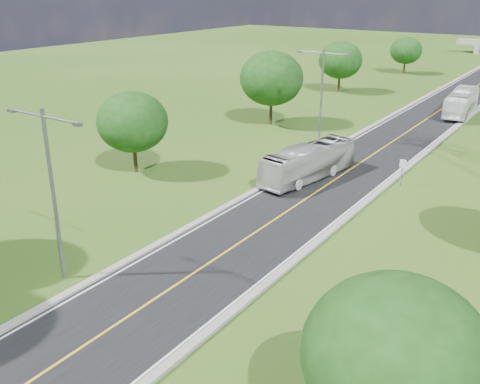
% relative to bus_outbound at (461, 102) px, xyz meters
% --- Properties ---
extents(ground, '(260.00, 260.00, 0.00)m').
position_rel_bus_outbound_xyz_m(ground, '(-2.85, -8.21, -1.67)').
color(ground, '#2A4D15').
rests_on(ground, ground).
extents(road, '(8.00, 150.00, 0.06)m').
position_rel_bus_outbound_xyz_m(road, '(-2.85, -2.21, -1.64)').
color(road, black).
rests_on(road, ground).
extents(curb_left, '(0.50, 150.00, 0.22)m').
position_rel_bus_outbound_xyz_m(curb_left, '(-7.10, -2.21, -1.56)').
color(curb_left, gray).
rests_on(curb_left, ground).
extents(curb_right, '(0.50, 150.00, 0.22)m').
position_rel_bus_outbound_xyz_m(curb_right, '(1.40, -2.21, -1.56)').
color(curb_right, gray).
rests_on(curb_right, ground).
extents(speed_limit_sign, '(0.55, 0.09, 2.40)m').
position_rel_bus_outbound_xyz_m(speed_limit_sign, '(2.35, -30.23, -0.07)').
color(speed_limit_sign, slate).
rests_on(speed_limit_sign, ground).
extents(streetlight_near_left, '(5.90, 0.25, 10.00)m').
position_rel_bus_outbound_xyz_m(streetlight_near_left, '(-8.85, -56.21, 4.27)').
color(streetlight_near_left, slate).
rests_on(streetlight_near_left, ground).
extents(streetlight_mid_left, '(5.90, 0.25, 10.00)m').
position_rel_bus_outbound_xyz_m(streetlight_mid_left, '(-8.85, -23.21, 4.27)').
color(streetlight_mid_left, slate).
rests_on(streetlight_mid_left, ground).
extents(tree_lb, '(6.30, 6.30, 7.33)m').
position_rel_bus_outbound_xyz_m(tree_lb, '(-18.85, -40.21, 2.97)').
color(tree_lb, black).
rests_on(tree_lb, ground).
extents(tree_lc, '(7.56, 7.56, 8.79)m').
position_rel_bus_outbound_xyz_m(tree_lc, '(-17.85, -18.21, 3.91)').
color(tree_lc, black).
rests_on(tree_lc, ground).
extents(tree_ld, '(6.72, 6.72, 7.82)m').
position_rel_bus_outbound_xyz_m(tree_ld, '(-19.85, 5.79, 3.29)').
color(tree_ld, black).
rests_on(tree_ld, ground).
extents(tree_le, '(5.88, 5.88, 6.84)m').
position_rel_bus_outbound_xyz_m(tree_le, '(-17.35, 29.79, 2.66)').
color(tree_le, black).
rests_on(tree_le, ground).
extents(tree_ra, '(6.30, 6.30, 7.33)m').
position_rel_bus_outbound_xyz_m(tree_ra, '(11.15, -58.21, 2.97)').
color(tree_ra, black).
rests_on(tree_ra, ground).
extents(bus_outbound, '(3.63, 11.74, 3.22)m').
position_rel_bus_outbound_xyz_m(bus_outbound, '(0.00, 0.00, 0.00)').
color(bus_outbound, white).
rests_on(bus_outbound, road).
extents(bus_inbound, '(4.31, 11.12, 3.02)m').
position_rel_bus_outbound_xyz_m(bus_inbound, '(-4.94, -33.12, -0.10)').
color(bus_inbound, beige).
rests_on(bus_inbound, road).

